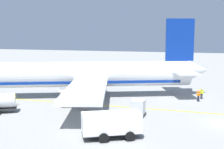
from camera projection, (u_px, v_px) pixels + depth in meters
airliner_foreground at (77, 75)px, 46.32m from camera, size 33.46×39.80×11.90m
service_truck_fuel at (112, 123)px, 28.31m from camera, size 4.48×5.83×2.40m
cargo_container_near at (138, 108)px, 35.98m from camera, size 1.73×1.73×2.02m
crew_marshaller at (202, 93)px, 45.14m from camera, size 0.42×0.56×1.60m
crew_loader_left at (14, 98)px, 40.91m from camera, size 0.61×0.34×1.77m
crew_loader_right at (198, 95)px, 43.39m from camera, size 0.45×0.53×1.73m
apron_guide_line at (95, 105)px, 41.57m from camera, size 0.30×60.00×0.01m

